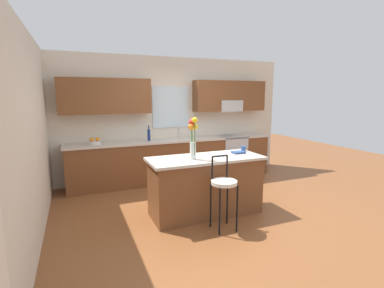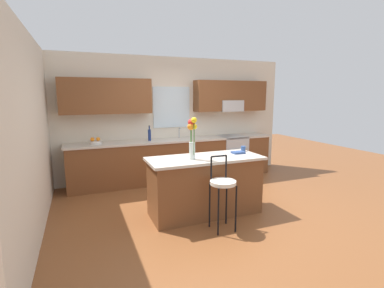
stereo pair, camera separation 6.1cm
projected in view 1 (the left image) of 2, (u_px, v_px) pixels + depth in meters
ground_plane at (209, 207)px, 4.80m from camera, size 14.00×14.00×0.00m
wall_left at (32, 134)px, 3.87m from camera, size 0.12×4.60×2.70m
back_wall_assembly at (172, 111)px, 6.35m from camera, size 5.60×0.50×2.70m
counter_run at (176, 159)px, 6.27m from camera, size 4.56×0.64×0.92m
sink_faucet at (179, 132)px, 6.34m from camera, size 0.02×0.13×0.23m
oven_range at (230, 155)px, 6.77m from camera, size 0.60×0.64×0.92m
kitchen_island at (206, 185)px, 4.46m from camera, size 1.79×0.74×0.92m
bar_stool_near at (224, 186)px, 3.90m from camera, size 0.36×0.36×1.04m
flower_vase at (193, 134)px, 4.18m from camera, size 0.15×0.16×0.63m
mug_ceramic at (243, 149)px, 4.85m from camera, size 0.08×0.08×0.09m
cookbook at (238, 152)px, 4.67m from camera, size 0.20×0.15×0.03m
fruit_bowl_oranges at (95, 142)px, 5.54m from camera, size 0.24×0.24×0.13m
bottle_olive_oil at (149, 135)px, 5.94m from camera, size 0.06×0.06×0.32m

